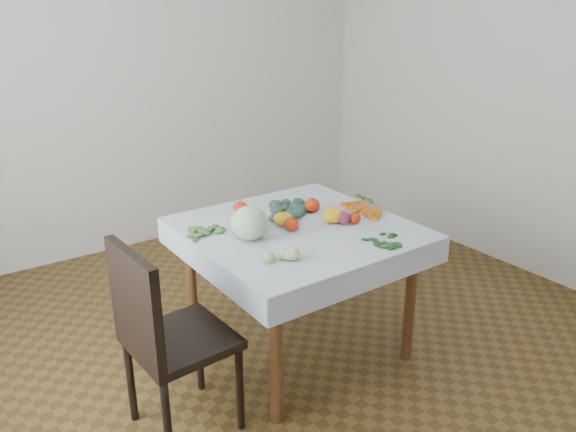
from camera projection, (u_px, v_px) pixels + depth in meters
name	position (u px, v px, depth m)	size (l,w,h in m)	color
ground	(297.00, 347.00, 3.28)	(4.00, 4.00, 0.00)	brown
back_wall	(145.00, 76.00, 4.33)	(4.00, 0.04, 2.70)	silver
table	(297.00, 244.00, 3.04)	(1.00, 1.00, 0.75)	brown
tablecloth	(298.00, 227.00, 3.01)	(1.12, 1.12, 0.01)	silver
chair	(162.00, 331.00, 2.44)	(0.45, 0.45, 0.95)	black
cabbage	(249.00, 223.00, 2.82)	(0.19, 0.19, 0.17)	#B8C5A5
tomato_a	(241.00, 208.00, 3.17)	(0.09, 0.09, 0.07)	red
tomato_b	(312.00, 205.00, 3.21)	(0.09, 0.09, 0.08)	red
tomato_c	(292.00, 224.00, 2.95)	(0.08, 0.08, 0.07)	red
tomato_d	(355.00, 218.00, 3.04)	(0.07, 0.07, 0.06)	red
heirloom_back	(283.00, 219.00, 3.02)	(0.10, 0.10, 0.07)	yellow
heirloom_front	(333.00, 216.00, 3.05)	(0.12, 0.12, 0.08)	yellow
onion_a	(251.00, 224.00, 2.94)	(0.09, 0.09, 0.08)	#5B1A35
onion_b	(343.00, 218.00, 3.03)	(0.08, 0.08, 0.07)	#5B1A35
tomatillo_cluster	(279.00, 256.00, 2.61)	(0.17, 0.11, 0.05)	#C6DD7F
carrot_bunch	(367.00, 208.00, 3.24)	(0.20, 0.31, 0.03)	orange
kale_bunch	(289.00, 210.00, 3.20)	(0.31, 0.23, 0.04)	#345646
basil_bunch	(391.00, 239.00, 2.84)	(0.25, 0.17, 0.01)	#1D4816
dill_bunch	(204.00, 231.00, 2.93)	(0.22, 0.16, 0.02)	#437133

